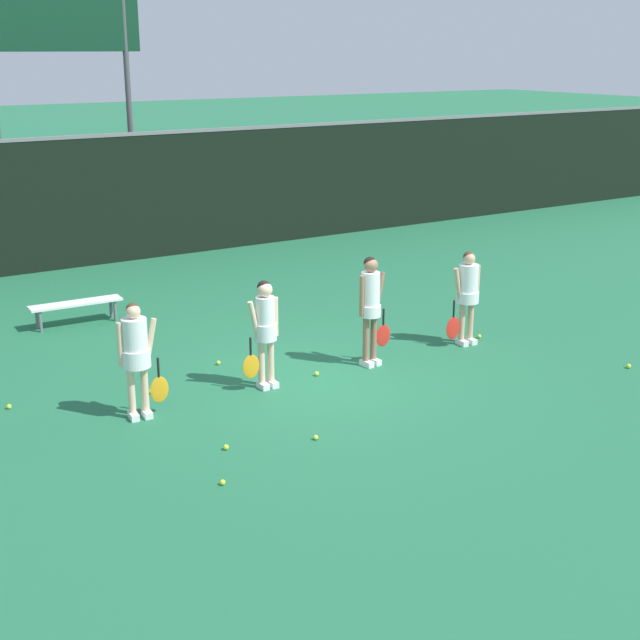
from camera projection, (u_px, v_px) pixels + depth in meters
name	position (u px, v px, depth m)	size (l,w,h in m)	color
ground_plane	(320.00, 377.00, 13.62)	(140.00, 140.00, 0.00)	#216642
fence_windscreen	(113.00, 199.00, 20.46)	(60.00, 0.08, 2.97)	black
scoreboard	(59.00, 36.00, 20.84)	(3.93, 0.15, 6.47)	#515156
bench_courtside	(76.00, 305.00, 16.10)	(1.66, 0.41, 0.42)	silver
player_0	(136.00, 351.00, 11.88)	(0.65, 0.39, 1.62)	beige
player_1	(265.00, 326.00, 12.95)	(0.61, 0.33, 1.63)	beige
player_2	(371.00, 302.00, 13.86)	(0.62, 0.34, 1.76)	#8C664C
player_3	(467.00, 291.00, 14.88)	(0.67, 0.38, 1.60)	tan
tennis_ball_0	(457.00, 331.00, 15.73)	(0.07, 0.07, 0.07)	#CCE033
tennis_ball_1	(316.00, 437.00, 11.44)	(0.07, 0.07, 0.07)	#CCE033
tennis_ball_2	(151.00, 392.00, 12.96)	(0.07, 0.07, 0.07)	#CCE033
tennis_ball_3	(218.00, 363.00, 14.14)	(0.07, 0.07, 0.07)	#CCE033
tennis_ball_4	(9.00, 407.00, 12.42)	(0.07, 0.07, 0.07)	#CCE033
tennis_ball_5	(317.00, 374.00, 13.66)	(0.07, 0.07, 0.07)	#CCE033
tennis_ball_6	(226.00, 447.00, 11.16)	(0.07, 0.07, 0.07)	#CCE033
tennis_ball_7	(223.00, 482.00, 10.26)	(0.07, 0.07, 0.07)	#CCE033
tennis_ball_8	(479.00, 336.00, 15.43)	(0.07, 0.07, 0.07)	#CCE033
tennis_ball_9	(629.00, 366.00, 13.99)	(0.07, 0.07, 0.07)	#CCE033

